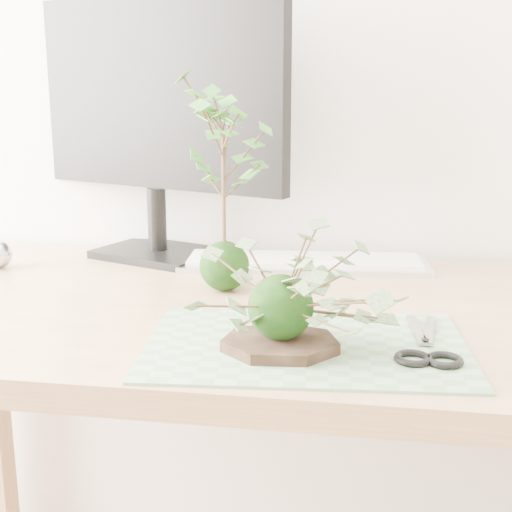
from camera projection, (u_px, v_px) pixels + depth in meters
name	position (u px, v px, depth m)	size (l,w,h in m)	color
desk	(307.00, 357.00, 1.16)	(1.60, 0.70, 0.74)	tan
cutting_mat	(306.00, 345.00, 0.96)	(0.43, 0.28, 0.00)	#598A5E
stone_dish	(280.00, 344.00, 0.93)	(0.16, 0.16, 0.01)	black
ivy_kokedama	(281.00, 277.00, 0.91)	(0.31, 0.31, 0.17)	black
maple_kokedama	(223.00, 144.00, 1.16)	(0.24, 0.24, 0.35)	black
keyboard	(304.00, 262.00, 1.37)	(0.48, 0.18, 0.02)	silver
monitor	(155.00, 110.00, 1.39)	(0.55, 0.25, 0.51)	black
scissors	(427.00, 352.00, 0.92)	(0.09, 0.19, 0.01)	gray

